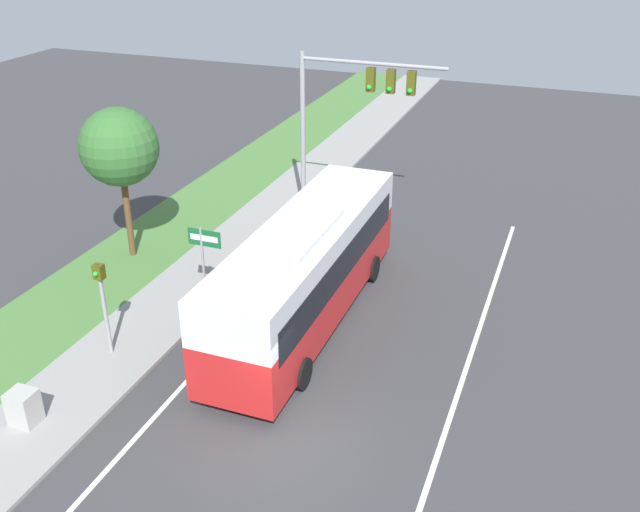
% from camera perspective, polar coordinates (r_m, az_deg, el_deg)
% --- Properties ---
extents(ground_plane, '(80.00, 80.00, 0.00)m').
position_cam_1_polar(ground_plane, '(18.44, -2.38, -14.22)').
color(ground_plane, '#38383A').
extents(sidewalk, '(2.80, 80.00, 0.12)m').
position_cam_1_polar(sidewalk, '(21.14, -18.28, -9.49)').
color(sidewalk, gray).
rests_on(sidewalk, ground_plane).
extents(lane_divider_near, '(0.14, 30.00, 0.01)m').
position_cam_1_polar(lane_divider_near, '(19.84, -12.20, -11.49)').
color(lane_divider_near, silver).
rests_on(lane_divider_near, ground_plane).
extents(lane_divider_far, '(0.14, 30.00, 0.01)m').
position_cam_1_polar(lane_divider_far, '(17.68, 8.92, -16.77)').
color(lane_divider_far, silver).
rests_on(lane_divider_far, ground_plane).
extents(bus, '(2.62, 10.63, 3.58)m').
position_cam_1_polar(bus, '(21.90, -1.11, -0.81)').
color(bus, red).
rests_on(bus, ground_plane).
extents(signal_gantry, '(5.88, 0.41, 6.75)m').
position_cam_1_polar(signal_gantry, '(28.49, 2.34, 12.18)').
color(signal_gantry, '#939399').
rests_on(signal_gantry, ground_plane).
extents(pedestrian_signal, '(0.28, 0.34, 3.01)m').
position_cam_1_polar(pedestrian_signal, '(21.06, -17.02, -2.98)').
color(pedestrian_signal, '#939399').
rests_on(pedestrian_signal, ground_plane).
extents(street_sign, '(1.14, 0.08, 2.89)m').
position_cam_1_polar(street_sign, '(22.83, -9.27, 0.25)').
color(street_sign, '#939399').
rests_on(street_sign, ground_plane).
extents(utility_cabinet, '(0.69, 0.61, 0.93)m').
position_cam_1_polar(utility_cabinet, '(19.84, -22.63, -11.11)').
color(utility_cabinet, '#A8A8A3').
rests_on(utility_cabinet, sidewalk).
extents(roadside_tree, '(2.78, 2.78, 5.58)m').
position_cam_1_polar(roadside_tree, '(26.15, -15.77, 8.35)').
color(roadside_tree, brown).
rests_on(roadside_tree, grass_verge).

